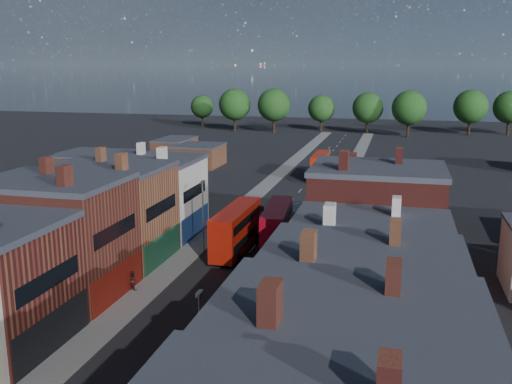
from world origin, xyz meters
The scene contains 13 objects.
pavement_west centered at (-6.50, 50.00, 0.06)m, with size 3.00×200.00×0.12m, color gray.
pavement_east centered at (6.50, 50.00, 0.06)m, with size 3.00×200.00×0.12m, color gray.
terrace_east centered at (14.00, 0.00, 6.19)m, with size 12.00×80.00×12.38m, color maroon.
lamp_post_1 centered at (5.20, 0.00, 4.70)m, with size 0.25×0.70×8.12m.
lamp_post_2 centered at (-5.20, 30.00, 4.70)m, with size 0.25×0.70×8.12m.
lamp_post_3 centered at (5.20, 60.00, 4.70)m, with size 0.25×0.70×8.12m.
bus_0 centered at (-1.50, 30.61, 2.74)m, with size 3.12×11.78×5.07m.
bus_1 centered at (2.58, 33.40, 2.62)m, with size 3.62×11.44×4.86m.
bus_2 centered at (1.87, 75.04, 2.55)m, with size 2.92×10.97×4.72m.
car_2 centered at (-3.80, 47.46, 0.56)m, with size 1.86×4.02×1.12m, color black.
car_3 centered at (1.72, 49.91, 0.58)m, with size 1.61×3.97×1.15m, color silver.
ped_1 centered at (-7.70, 17.24, 1.04)m, with size 0.89×0.49×1.83m, color #441C1B.
ped_3 centered at (6.62, 12.14, 0.88)m, with size 0.89×0.41×1.53m, color #5F5751.
Camera 1 is at (15.72, -28.53, 20.63)m, focal length 40.00 mm.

